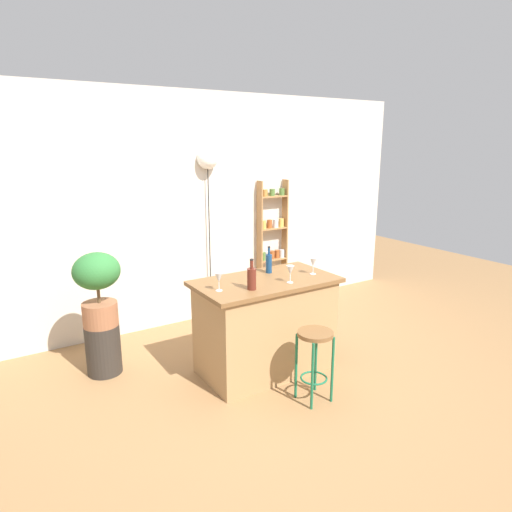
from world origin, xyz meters
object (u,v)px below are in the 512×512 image
spice_shelf (272,244)px  potted_plant (98,284)px  bottle_soda_blue (269,263)px  wine_glass_center (313,263)px  plant_stool (103,349)px  bottle_olive_oil (252,278)px  bar_stool (315,350)px  pendant_globe_light (208,160)px  wine_glass_left (219,278)px  wine_glass_right (290,271)px

spice_shelf → potted_plant: size_ratio=2.40×
potted_plant → bottle_soda_blue: size_ratio=2.65×
bottle_soda_blue → wine_glass_center: size_ratio=1.65×
plant_stool → bottle_olive_oil: (1.10, -0.97, 0.79)m
bar_stool → potted_plant: potted_plant is taller
plant_stool → bottle_olive_oil: 1.67m
potted_plant → bottle_olive_oil: 1.47m
plant_stool → pendant_globe_light: (1.55, 0.75, 1.75)m
bottle_soda_blue → bottle_olive_oil: 0.56m
wine_glass_left → wine_glass_center: same height
potted_plant → pendant_globe_light: 2.04m
spice_shelf → wine_glass_left: size_ratio=10.49×
spice_shelf → pendant_globe_light: bearing=178.6°
potted_plant → pendant_globe_light: size_ratio=0.33×
potted_plant → bottle_soda_blue: 1.65m
pendant_globe_light → wine_glass_center: bearing=-79.0°
plant_stool → bottle_soda_blue: 1.82m
potted_plant → bottle_soda_blue: potted_plant is taller
bar_stool → bottle_soda_blue: bearing=83.2°
bar_stool → wine_glass_center: 0.94m
bottle_olive_oil → wine_glass_right: size_ratio=1.70×
bottle_soda_blue → pendant_globe_light: 1.67m
potted_plant → wine_glass_right: (1.51, -0.99, 0.14)m
bar_stool → wine_glass_left: size_ratio=3.90×
bar_stool → spice_shelf: (1.06, 2.20, 0.40)m
potted_plant → pendant_globe_light: pendant_globe_light is taller
potted_plant → wine_glass_left: bearing=-45.2°
bottle_olive_oil → bottle_soda_blue: bearing=40.2°
bottle_olive_oil → pendant_globe_light: size_ratio=0.13×
wine_glass_center → wine_glass_right: bearing=-163.5°
bottle_soda_blue → bottle_olive_oil: bearing=-139.8°
plant_stool → pendant_globe_light: pendant_globe_light is taller
bottle_soda_blue → bottle_olive_oil: (-0.42, -0.36, 0.00)m
spice_shelf → plant_stool: (-2.49, -0.73, -0.62)m
spice_shelf → wine_glass_right: size_ratio=10.49×
bottle_soda_blue → wine_glass_right: size_ratio=1.65×
spice_shelf → wine_glass_left: spice_shelf is taller
pendant_globe_light → bottle_soda_blue: bearing=-91.0°
potted_plant → wine_glass_center: size_ratio=4.37×
bar_stool → wine_glass_left: 1.04m
bottle_olive_oil → wine_glass_left: 0.29m
potted_plant → spice_shelf: bearing=16.3°
wine_glass_right → potted_plant: bearing=146.8°
potted_plant → bar_stool: bearing=-46.0°
bottle_olive_oil → pendant_globe_light: (0.45, 1.72, 0.96)m
bottle_soda_blue → pendant_globe_light: pendant_globe_light is taller
bar_stool → bottle_olive_oil: (-0.32, 0.51, 0.57)m
bottle_soda_blue → wine_glass_right: bearing=-92.6°
bottle_olive_oil → potted_plant: bearing=138.8°
wine_glass_left → wine_glass_right: same height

